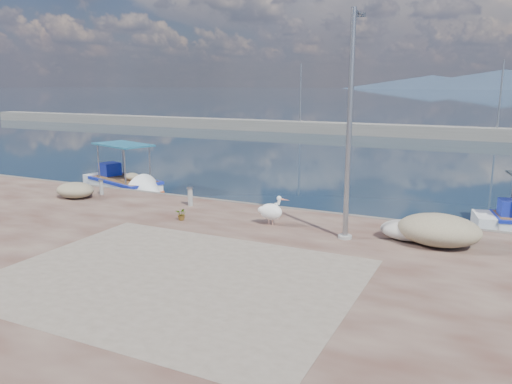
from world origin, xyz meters
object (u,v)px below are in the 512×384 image
Objects in this scene: lamp_post at (349,135)px; bollard_near at (190,196)px; pelican at (271,211)px; boat_left at (125,185)px.

lamp_post reaches higher than bollard_near.
lamp_post is 9.03× the size of bollard_near.
pelican is at bearing -15.56° from bollard_near.
pelican is 1.43× the size of bollard_near.
bollard_near is at bearing 155.14° from pelican.
boat_left reaches higher than pelican.
boat_left is 5.44× the size of pelican.
boat_left is at bearing 159.99° from lamp_post.
boat_left is at bearing 152.21° from bollard_near.
lamp_post is at bearing -1.70° from boat_left.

